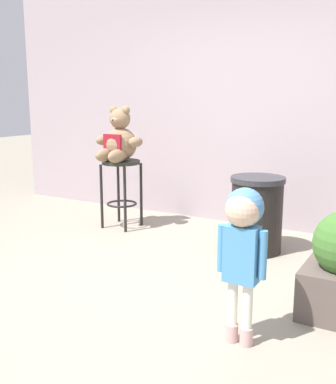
% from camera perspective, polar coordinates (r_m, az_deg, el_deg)
% --- Properties ---
extents(ground_plane, '(24.00, 24.00, 0.00)m').
position_cam_1_polar(ground_plane, '(3.74, -3.87, -11.53)').
color(ground_plane, gray).
extents(building_wall, '(6.67, 0.30, 3.77)m').
position_cam_1_polar(building_wall, '(5.52, 9.81, 15.82)').
color(building_wall, '#A6959C').
rests_on(building_wall, ground_plane).
extents(bar_stool_with_teddy, '(0.43, 0.43, 0.77)m').
position_cam_1_polar(bar_stool_with_teddy, '(5.25, -5.80, 1.63)').
color(bar_stool_with_teddy, '#262921').
rests_on(bar_stool_with_teddy, ground_plane).
extents(teddy_bear, '(0.57, 0.51, 0.60)m').
position_cam_1_polar(teddy_bear, '(5.17, -6.09, 6.31)').
color(teddy_bear, '#8B6E51').
rests_on(teddy_bear, bar_stool_with_teddy).
extents(child_walking, '(0.30, 0.24, 0.96)m').
position_cam_1_polar(child_walking, '(2.72, 9.23, -4.98)').
color(child_walking, '#CA9E98').
rests_on(child_walking, ground_plane).
extents(trash_bin, '(0.51, 0.51, 0.73)m').
position_cam_1_polar(trash_bin, '(4.50, 10.90, -2.70)').
color(trash_bin, black).
rests_on(trash_bin, ground_plane).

